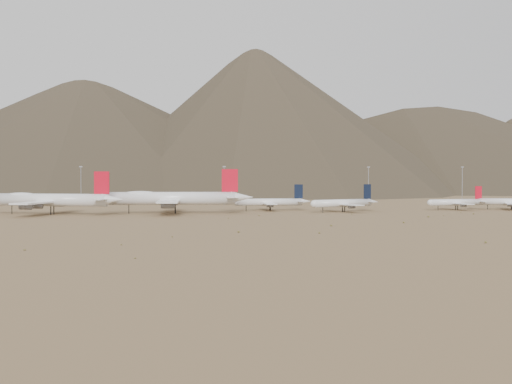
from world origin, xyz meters
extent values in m
plane|color=#97724E|center=(0.00, 0.00, 0.00)|extent=(3000.00, 3000.00, 0.00)
cylinder|color=white|center=(-75.46, 20.27, 7.56)|extent=(60.25, 28.36, 6.42)
cone|color=white|center=(-43.02, 7.74, 8.04)|extent=(12.51, 9.42, 5.78)
cube|color=white|center=(-76.62, 20.72, 6.59)|extent=(29.78, 56.69, 0.80)
cube|color=white|center=(-47.65, 9.53, 8.20)|extent=(13.01, 22.19, 0.39)
cube|color=red|center=(-48.81, 9.98, 16.46)|extent=(7.74, 3.45, 11.39)
cylinder|color=black|center=(-95.74, 28.10, 2.17)|extent=(0.41, 0.41, 4.35)
cylinder|color=black|center=(-73.73, 21.32, 2.17)|extent=(0.52, 0.52, 4.35)
cylinder|color=black|center=(-74.88, 18.33, 2.17)|extent=(0.52, 0.52, 4.35)
ellipsoid|color=white|center=(-90.53, 26.09, 9.32)|extent=(20.27, 11.65, 3.85)
cylinder|color=slate|center=(-72.52, 31.34, 5.01)|extent=(6.83, 4.93, 2.89)
cylinder|color=slate|center=(-80.72, 10.10, 5.01)|extent=(6.83, 4.93, 2.89)
cylinder|color=slate|center=(-68.83, 40.90, 5.01)|extent=(6.83, 4.93, 2.89)
cylinder|color=slate|center=(-84.42, 0.54, 5.01)|extent=(6.83, 4.93, 2.89)
cylinder|color=white|center=(-12.76, 20.11, 7.98)|extent=(65.91, 12.83, 6.78)
sphere|color=white|center=(-45.41, 23.15, 7.98)|extent=(6.64, 6.64, 6.64)
cone|color=white|center=(23.80, 16.71, 8.49)|extent=(12.32, 7.17, 6.10)
cube|color=white|center=(-14.07, 20.23, 6.96)|extent=(16.02, 60.82, 0.85)
cube|color=white|center=(18.57, 17.19, 8.65)|extent=(7.99, 23.29, 0.41)
cube|color=red|center=(17.27, 17.31, 17.38)|extent=(8.54, 1.40, 12.02)
cylinder|color=black|center=(-35.61, 22.24, 2.29)|extent=(0.44, 0.44, 4.59)
cylinder|color=black|center=(-11.30, 21.68, 2.29)|extent=(0.55, 0.55, 4.59)
cylinder|color=black|center=(-11.62, 18.30, 2.29)|extent=(0.55, 0.55, 4.59)
ellipsoid|color=white|center=(-29.74, 21.69, 9.84)|extent=(21.36, 7.01, 4.07)
cylinder|color=slate|center=(-12.95, 32.20, 5.28)|extent=(6.81, 3.64, 3.05)
cylinder|color=slate|center=(-15.18, 8.26, 5.28)|extent=(6.81, 3.64, 3.05)
cylinder|color=slate|center=(-11.95, 42.97, 5.28)|extent=(6.81, 3.64, 3.05)
cylinder|color=slate|center=(-16.19, -2.51, 5.28)|extent=(6.81, 3.64, 3.05)
cylinder|color=white|center=(42.25, 39.80, 4.78)|extent=(37.26, 4.87, 4.04)
sphere|color=white|center=(23.66, 40.22, 4.78)|extent=(3.96, 3.96, 3.96)
cone|color=white|center=(63.06, 39.34, 5.08)|extent=(6.77, 3.78, 3.63)
cube|color=white|center=(41.50, 39.82, 4.17)|extent=(6.66, 31.99, 0.50)
cube|color=white|center=(60.09, 39.40, 5.18)|extent=(3.62, 12.18, 0.24)
cube|color=black|center=(59.34, 39.42, 10.78)|extent=(4.84, 0.47, 7.97)
cylinder|color=black|center=(29.24, 40.09, 1.38)|extent=(0.42, 0.42, 2.76)
cylinder|color=black|center=(43.01, 40.79, 1.38)|extent=(0.53, 0.53, 2.76)
cylinder|color=black|center=(42.97, 38.77, 1.38)|extent=(0.53, 0.53, 2.76)
cylinder|color=slate|center=(41.70, 48.74, 3.18)|extent=(3.76, 1.90, 1.82)
cylinder|color=slate|center=(41.30, 30.90, 3.18)|extent=(3.76, 1.90, 1.82)
cylinder|color=white|center=(79.54, 19.45, 4.86)|extent=(36.62, 17.80, 4.10)
sphere|color=white|center=(61.99, 12.45, 4.86)|extent=(4.02, 4.02, 4.02)
cone|color=white|center=(99.20, 27.28, 5.17)|extent=(7.68, 5.95, 3.69)
cube|color=white|center=(78.84, 19.17, 4.24)|extent=(17.60, 32.32, 0.51)
cube|color=white|center=(96.39, 26.16, 5.27)|extent=(7.71, 12.69, 0.25)
cube|color=black|center=(95.69, 25.88, 10.96)|extent=(4.70, 2.16, 8.10)
cylinder|color=black|center=(67.26, 14.55, 1.40)|extent=(0.43, 0.43, 2.81)
cylinder|color=black|center=(79.87, 20.68, 1.40)|extent=(0.54, 0.54, 2.81)
cylinder|color=black|center=(80.63, 18.77, 1.40)|extent=(0.54, 0.54, 2.81)
cylinder|color=slate|center=(75.49, 27.59, 3.23)|extent=(4.19, 3.11, 1.85)
cylinder|color=slate|center=(82.20, 10.74, 3.23)|extent=(4.19, 3.11, 1.85)
cylinder|color=white|center=(149.60, 29.09, 4.39)|extent=(34.19, 10.26, 3.70)
sphere|color=white|center=(132.87, 25.78, 4.39)|extent=(3.63, 3.63, 3.63)
cone|color=white|center=(168.34, 32.81, 4.66)|extent=(6.67, 4.46, 3.33)
cube|color=white|center=(148.93, 28.96, 3.83)|extent=(11.04, 29.75, 0.46)
cube|color=white|center=(165.67, 32.28, 4.76)|extent=(5.17, 11.50, 0.22)
cube|color=red|center=(165.00, 32.14, 9.89)|extent=(4.42, 1.19, 7.31)
cylinder|color=black|center=(137.89, 26.77, 1.27)|extent=(0.39, 0.39, 2.53)
cylinder|color=black|center=(150.09, 30.13, 1.27)|extent=(0.49, 0.49, 2.53)
cylinder|color=black|center=(150.45, 28.32, 1.27)|extent=(0.49, 0.49, 2.53)
cylinder|color=slate|center=(147.34, 36.99, 2.91)|extent=(3.67, 2.30, 1.67)
cylinder|color=slate|center=(150.52, 20.93, 2.91)|extent=(3.67, 2.30, 1.67)
cylinder|color=white|center=(181.76, 26.43, 4.57)|extent=(34.44, 16.82, 3.86)
sphere|color=white|center=(165.26, 33.05, 4.57)|extent=(3.78, 3.78, 3.78)
cube|color=white|center=(181.10, 26.69, 3.99)|extent=(16.63, 30.41, 0.48)
cylinder|color=black|center=(170.21, 31.06, 1.32)|extent=(0.41, 0.41, 2.64)
cylinder|color=black|center=(182.78, 27.06, 1.32)|extent=(0.51, 0.51, 2.64)
cylinder|color=black|center=(182.07, 25.27, 1.32)|extent=(0.51, 0.51, 2.64)
cylinder|color=slate|center=(184.28, 34.61, 3.04)|extent=(3.95, 2.94, 1.74)
cylinder|color=slate|center=(177.93, 18.77, 3.04)|extent=(3.95, 2.94, 1.74)
cube|color=tan|center=(30.00, 120.00, 4.00)|extent=(8.00, 8.00, 8.00)
cube|color=slate|center=(30.00, 120.00, 10.00)|extent=(6.00, 6.00, 4.00)
cylinder|color=gray|center=(-69.21, 128.84, 12.50)|extent=(0.50, 0.50, 25.00)
cube|color=gray|center=(-69.21, 128.84, 25.30)|extent=(2.00, 0.60, 0.80)
cylinder|color=gray|center=(24.31, 107.25, 12.50)|extent=(0.50, 0.50, 25.00)
cube|color=gray|center=(24.31, 107.25, 25.30)|extent=(2.00, 0.60, 0.80)
cylinder|color=gray|center=(132.49, 137.63, 12.50)|extent=(0.50, 0.50, 25.00)
cube|color=gray|center=(132.49, 137.63, 25.30)|extent=(2.00, 0.60, 0.80)
cylinder|color=gray|center=(199.86, 128.02, 12.50)|extent=(0.50, 0.50, 25.00)
cube|color=gray|center=(199.86, 128.02, 25.30)|extent=(2.00, 0.60, 0.80)
ellipsoid|color=brown|center=(-30.02, -174.11, 0.17)|extent=(0.53, 0.53, 0.34)
ellipsoid|color=brown|center=(78.31, -2.45, 0.23)|extent=(0.62, 0.62, 0.46)
ellipsoid|color=brown|center=(34.13, -110.38, 0.28)|extent=(0.75, 0.75, 0.56)
ellipsoid|color=brown|center=(76.68, -151.41, 0.34)|extent=(0.78, 0.78, 0.69)
ellipsoid|color=brown|center=(107.85, -31.57, 0.41)|extent=(0.99, 0.99, 0.83)
ellipsoid|color=brown|center=(47.25, -77.48, 0.29)|extent=(1.08, 1.08, 0.58)
ellipsoid|color=brown|center=(140.85, -11.24, 0.31)|extent=(0.89, 0.89, 0.62)
ellipsoid|color=brown|center=(-60.93, -150.09, 0.20)|extent=(0.77, 0.77, 0.40)
ellipsoid|color=brown|center=(139.21, 0.11, 0.19)|extent=(0.51, 0.51, 0.39)
ellipsoid|color=brown|center=(119.18, -23.37, 0.21)|extent=(0.51, 0.51, 0.41)
ellipsoid|color=brown|center=(-34.51, -140.05, 0.16)|extent=(0.58, 0.58, 0.32)
ellipsoid|color=brown|center=(82.36, -66.04, 0.33)|extent=(0.90, 0.90, 0.65)
ellipsoid|color=brown|center=(6.13, -101.79, 0.32)|extent=(0.86, 0.86, 0.64)
ellipsoid|color=brown|center=(28.88, -7.84, 0.25)|extent=(0.62, 0.62, 0.49)
ellipsoid|color=brown|center=(-18.35, -116.44, 0.17)|extent=(0.63, 0.63, 0.33)
ellipsoid|color=brown|center=(11.51, -24.05, 0.16)|extent=(0.60, 0.60, 0.31)
camera|label=1|loc=(-27.68, -357.21, 22.25)|focal=50.00mm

